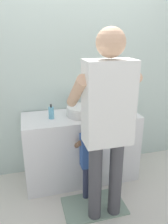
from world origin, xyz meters
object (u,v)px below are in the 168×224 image
object	(u,v)px
soap_bottle	(51,113)
adult_parent	(107,115)
toothbrush_cup	(111,107)
child_toddler	(90,155)

from	to	relation	value
soap_bottle	adult_parent	world-z (taller)	adult_parent
soap_bottle	adult_parent	distance (m)	0.78
toothbrush_cup	child_toddler	size ratio (longest dim) A/B	0.23
toothbrush_cup	child_toddler	distance (m)	0.66
soap_bottle	child_toddler	bearing A→B (deg)	-48.46
toothbrush_cup	child_toddler	bearing A→B (deg)	-131.88
child_toddler	adult_parent	size ratio (longest dim) A/B	0.51
child_toddler	soap_bottle	bearing A→B (deg)	131.54
soap_bottle	child_toddler	world-z (taller)	soap_bottle
soap_bottle	child_toddler	xyz separation A→B (m)	(0.34, -0.38, -0.36)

